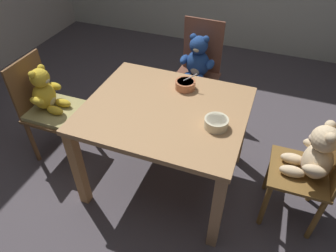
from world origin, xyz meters
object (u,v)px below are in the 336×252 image
object	(u,v)px
dining_table	(165,120)
teddy_chair_near_right	(314,161)
teddy_chair_far_center	(197,64)
porridge_bowl_terracotta_far_center	(185,85)
porridge_bowl_cream_near_right	(216,123)
teddy_chair_near_left	(49,101)

from	to	relation	value
dining_table	teddy_chair_near_right	world-z (taller)	teddy_chair_near_right
teddy_chair_far_center	porridge_bowl_terracotta_far_center	bearing A→B (deg)	9.92
dining_table	teddy_chair_near_right	distance (m)	0.98
porridge_bowl_cream_near_right	teddy_chair_far_center	bearing A→B (deg)	112.20
dining_table	teddy_chair_near_left	size ratio (longest dim) A/B	1.23
porridge_bowl_terracotta_far_center	teddy_chair_far_center	bearing A→B (deg)	97.86
porridge_bowl_cream_near_right	dining_table	bearing A→B (deg)	168.58
teddy_chair_far_center	teddy_chair_near_left	bearing A→B (deg)	-43.42
dining_table	teddy_chair_near_right	bearing A→B (deg)	1.20
teddy_chair_near_left	porridge_bowl_terracotta_far_center	distance (m)	1.08
dining_table	teddy_chair_near_left	bearing A→B (deg)	-178.81
dining_table	teddy_chair_near_left	world-z (taller)	teddy_chair_near_left
teddy_chair_near_left	dining_table	bearing A→B (deg)	0.77
teddy_chair_far_center	teddy_chair_near_left	distance (m)	1.31
teddy_chair_near_right	porridge_bowl_terracotta_far_center	bearing A→B (deg)	-15.65
teddy_chair_near_right	porridge_bowl_terracotta_far_center	xyz separation A→B (m)	(-0.92, 0.24, 0.20)
porridge_bowl_cream_near_right	porridge_bowl_terracotta_far_center	size ratio (longest dim) A/B	0.96
dining_table	teddy_chair_far_center	world-z (taller)	teddy_chair_far_center
teddy_chair_near_left	porridge_bowl_cream_near_right	bearing A→B (deg)	-2.68
teddy_chair_near_right	teddy_chair_near_left	xyz separation A→B (m)	(-1.94, -0.04, -0.02)
teddy_chair_far_center	porridge_bowl_cream_near_right	bearing A→B (deg)	24.26
teddy_chair_near_right	teddy_chair_far_center	size ratio (longest dim) A/B	0.93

